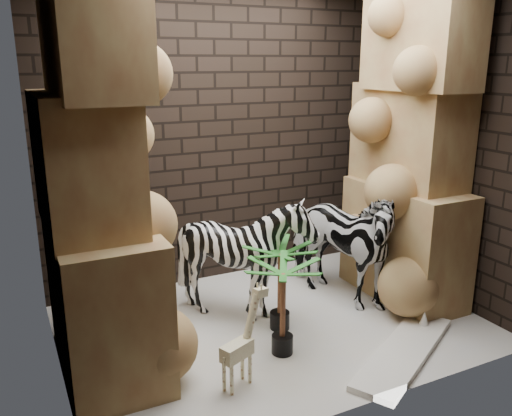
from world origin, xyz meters
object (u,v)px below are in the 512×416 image
zebra_right (338,233)px  palm_front (280,286)px  surfboard (404,352)px  zebra_left (245,263)px  palm_back (283,308)px  giraffe_toy (237,340)px

zebra_right → palm_front: bearing=-177.9°
zebra_right → surfboard: (-0.08, -1.07, -0.65)m
zebra_left → palm_back: (-0.00, -0.69, -0.13)m
palm_front → surfboard: (0.67, -0.81, -0.36)m
palm_back → surfboard: size_ratio=0.55×
palm_front → palm_back: palm_front is taller
palm_back → zebra_left: bearing=90.0°
palm_front → palm_back: (-0.17, -0.36, -0.00)m
zebra_left → giraffe_toy: size_ratio=1.55×
palm_front → surfboard: palm_front is taller
zebra_left → palm_back: zebra_left is taller
zebra_right → zebra_left: zebra_right is taller
zebra_left → surfboard: 1.51m
palm_front → giraffe_toy: bearing=-137.8°
giraffe_toy → palm_front: 0.92m
surfboard → zebra_right: bearing=56.4°
zebra_left → zebra_right: bearing=-7.3°
zebra_left → surfboard: zebra_left is taller
palm_back → surfboard: 1.02m
zebra_right → zebra_left: 0.94m
zebra_right → giraffe_toy: 1.70m
palm_back → surfboard: palm_back is taller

